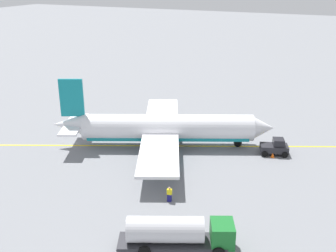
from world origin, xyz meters
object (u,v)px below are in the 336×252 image
(fuel_tanker, at_px, (177,232))
(pushback_tug, at_px, (275,147))
(safety_cone_nose, at_px, (273,155))
(refueling_worker, at_px, (169,194))
(airplane, at_px, (164,129))

(fuel_tanker, height_order, pushback_tug, fuel_tanker)
(pushback_tug, bearing_deg, fuel_tanker, -99.73)
(safety_cone_nose, bearing_deg, fuel_tanker, -100.19)
(fuel_tanker, distance_m, refueling_worker, 7.98)
(airplane, bearing_deg, safety_cone_nose, 9.88)
(airplane, bearing_deg, fuel_tanker, -62.24)
(airplane, height_order, fuel_tanker, airplane)
(fuel_tanker, relative_size, safety_cone_nose, 16.90)
(airplane, distance_m, safety_cone_nose, 14.93)
(airplane, bearing_deg, refueling_worker, -62.96)
(fuel_tanker, height_order, refueling_worker, fuel_tanker)
(safety_cone_nose, bearing_deg, airplane, -170.12)
(fuel_tanker, xyz_separation_m, refueling_worker, (-3.85, 6.92, -0.90))
(airplane, relative_size, refueling_worker, 17.10)
(airplane, xyz_separation_m, safety_cone_nose, (14.53, 2.53, -2.32))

